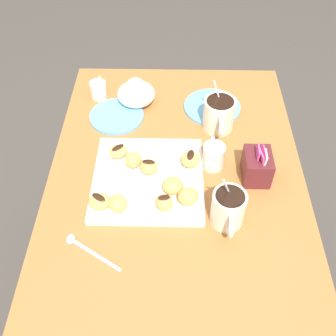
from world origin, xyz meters
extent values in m
plane|color=#423D38|center=(0.00, 0.00, 0.00)|extent=(8.00, 8.00, 0.00)
cube|color=#A36633|center=(0.00, 0.00, 0.70)|extent=(0.93, 0.69, 0.04)
cube|color=#A36633|center=(-0.40, -0.29, 0.34)|extent=(0.07, 0.07, 0.69)
cube|color=#A36633|center=(-0.40, 0.29, 0.34)|extent=(0.07, 0.07, 0.69)
cube|color=silver|center=(0.05, -0.07, 0.73)|extent=(0.29, 0.29, 0.02)
cylinder|color=silver|center=(-0.17, 0.12, 0.77)|extent=(0.09, 0.09, 0.10)
torus|color=silver|center=(-0.11, 0.12, 0.78)|extent=(0.06, 0.01, 0.06)
cylinder|color=black|center=(-0.17, 0.12, 0.81)|extent=(0.08, 0.08, 0.01)
cylinder|color=silver|center=(-0.19, 0.12, 0.81)|extent=(0.03, 0.05, 0.12)
cylinder|color=silver|center=(0.17, 0.12, 0.77)|extent=(0.08, 0.08, 0.10)
torus|color=silver|center=(0.22, 0.12, 0.77)|extent=(0.06, 0.01, 0.06)
cylinder|color=black|center=(0.17, 0.12, 0.81)|extent=(0.07, 0.07, 0.01)
cylinder|color=silver|center=(0.15, 0.12, 0.81)|extent=(0.03, 0.05, 0.12)
cylinder|color=silver|center=(-0.01, 0.10, 0.76)|extent=(0.06, 0.06, 0.07)
cone|color=silver|center=(0.02, 0.10, 0.78)|extent=(0.02, 0.02, 0.02)
torus|color=silver|center=(-0.05, 0.10, 0.76)|extent=(0.05, 0.01, 0.05)
cylinder|color=white|center=(-0.01, 0.10, 0.79)|extent=(0.05, 0.05, 0.01)
cube|color=#561E23|center=(0.03, 0.21, 0.76)|extent=(0.09, 0.07, 0.08)
cube|color=#EA4C93|center=(0.04, 0.21, 0.81)|extent=(0.04, 0.01, 0.03)
cube|color=#EA4C93|center=(0.03, 0.21, 0.81)|extent=(0.04, 0.01, 0.03)
cube|color=#EA4C93|center=(0.03, 0.22, 0.81)|extent=(0.04, 0.01, 0.03)
cube|color=white|center=(0.04, 0.22, 0.81)|extent=(0.04, 0.01, 0.03)
ellipsoid|color=silver|center=(-0.28, -0.13, 0.75)|extent=(0.12, 0.12, 0.07)
sphere|color=beige|center=(-0.28, -0.13, 0.78)|extent=(0.07, 0.07, 0.07)
ellipsoid|color=green|center=(-0.27, -0.13, 0.80)|extent=(0.03, 0.03, 0.01)
cylinder|color=silver|center=(-0.31, -0.25, 0.75)|extent=(0.05, 0.05, 0.05)
cone|color=silver|center=(-0.28, -0.25, 0.77)|extent=(0.02, 0.02, 0.02)
torus|color=silver|center=(-0.34, -0.25, 0.75)|extent=(0.04, 0.01, 0.04)
cylinder|color=black|center=(-0.31, -0.25, 0.77)|extent=(0.04, 0.04, 0.01)
cylinder|color=#66A8DB|center=(-0.21, -0.19, 0.73)|extent=(0.17, 0.17, 0.01)
cylinder|color=#66A8DB|center=(-0.26, 0.11, 0.73)|extent=(0.18, 0.18, 0.01)
cube|color=silver|center=(0.27, -0.19, 0.72)|extent=(0.09, 0.13, 0.00)
ellipsoid|color=silver|center=(0.24, -0.25, 0.73)|extent=(0.03, 0.02, 0.01)
ellipsoid|color=#DBA351|center=(0.03, -0.07, 0.76)|extent=(0.06, 0.06, 0.04)
ellipsoid|color=black|center=(0.03, -0.07, 0.78)|extent=(0.02, 0.04, 0.00)
ellipsoid|color=#DBA351|center=(0.09, -0.01, 0.76)|extent=(0.07, 0.07, 0.04)
ellipsoid|color=#DBA351|center=(0.00, 0.04, 0.76)|extent=(0.07, 0.07, 0.04)
ellipsoid|color=black|center=(0.00, 0.04, 0.77)|extent=(0.04, 0.02, 0.00)
ellipsoid|color=#DBA351|center=(0.01, -0.12, 0.76)|extent=(0.06, 0.06, 0.04)
ellipsoid|color=#DBA351|center=(0.15, -0.14, 0.75)|extent=(0.06, 0.06, 0.03)
ellipsoid|color=#DBA351|center=(0.13, 0.03, 0.76)|extent=(0.07, 0.07, 0.04)
ellipsoid|color=#DBA351|center=(0.15, -0.03, 0.76)|extent=(0.05, 0.05, 0.04)
ellipsoid|color=black|center=(0.15, -0.03, 0.78)|extent=(0.02, 0.03, 0.00)
ellipsoid|color=#DBA351|center=(0.14, -0.19, 0.75)|extent=(0.06, 0.07, 0.03)
ellipsoid|color=black|center=(0.14, -0.19, 0.77)|extent=(0.04, 0.04, 0.00)
ellipsoid|color=#DBA351|center=(-0.03, -0.16, 0.75)|extent=(0.07, 0.07, 0.03)
ellipsoid|color=black|center=(-0.03, -0.16, 0.77)|extent=(0.04, 0.04, 0.00)
camera|label=1|loc=(0.73, -0.01, 1.54)|focal=42.58mm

